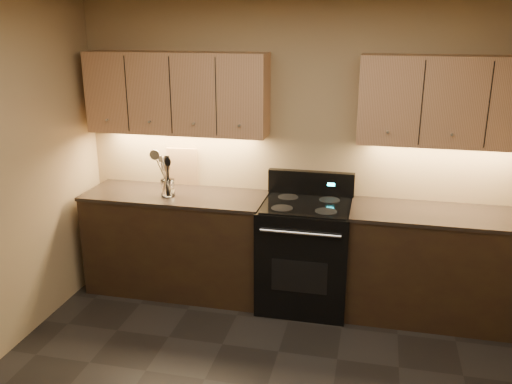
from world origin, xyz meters
TOP-DOWN VIEW (x-y plane):
  - wall_back at (0.00, 2.00)m, footprint 4.00×0.04m
  - counter_left at (-1.10, 1.70)m, footprint 1.62×0.62m
  - counter_right at (1.18, 1.70)m, footprint 1.46×0.62m
  - stove at (0.08, 1.68)m, footprint 0.76×0.68m
  - upper_cab_left at (-1.10, 1.85)m, footprint 1.60×0.30m
  - upper_cab_right at (1.18, 1.85)m, footprint 1.44×0.30m
  - outlet_plate at (-1.30, 1.99)m, footprint 0.08×0.01m
  - utensil_crock at (-1.14, 1.63)m, footprint 0.15×0.15m
  - cutting_board at (-1.12, 1.97)m, footprint 0.29×0.08m
  - wooden_spoon at (-1.17, 1.62)m, footprint 0.10×0.09m
  - black_spoon at (-1.14, 1.66)m, footprint 0.09×0.12m
  - black_turner at (-1.14, 1.62)m, footprint 0.13×0.20m
  - steel_spatula at (-1.12, 1.65)m, footprint 0.17×0.13m
  - steel_skimmer at (-1.10, 1.63)m, footprint 0.24×0.11m

SIDE VIEW (x-z plane):
  - counter_left at x=-1.10m, z-range 0.00..0.93m
  - counter_right at x=1.18m, z-range 0.00..0.93m
  - stove at x=0.08m, z-range -0.09..1.05m
  - utensil_crock at x=-1.14m, z-range 0.92..1.07m
  - wooden_spoon at x=-1.17m, z-range 0.94..1.23m
  - cutting_board at x=-1.12m, z-range 0.93..1.29m
  - black_spoon at x=-1.14m, z-range 0.94..1.29m
  - outlet_plate at x=-1.30m, z-range 1.06..1.18m
  - black_turner at x=-1.14m, z-range 0.94..1.30m
  - steel_spatula at x=-1.12m, z-range 0.94..1.32m
  - steel_skimmer at x=-1.10m, z-range 0.94..1.35m
  - wall_back at x=0.00m, z-range 0.00..2.60m
  - upper_cab_left at x=-1.10m, z-range 1.45..2.15m
  - upper_cab_right at x=1.18m, z-range 1.45..2.15m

